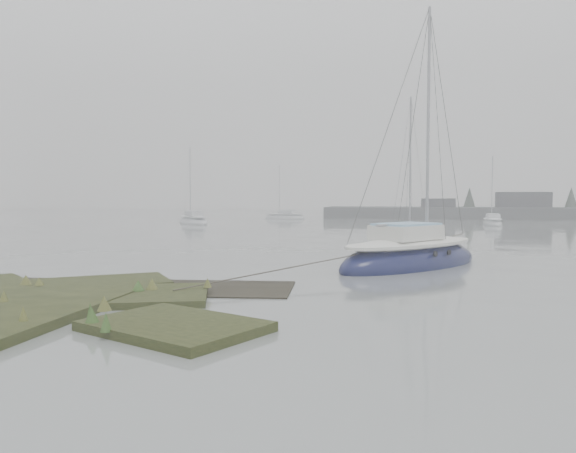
# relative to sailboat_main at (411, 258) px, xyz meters

# --- Properties ---
(ground) EXTENTS (160.00, 160.00, 0.00)m
(ground) POSITION_rel_sailboat_main_xyz_m (-5.57, 18.67, -0.35)
(ground) COLOR slate
(ground) RESTS_ON ground
(sailboat_main) EXTENTS (6.91, 7.87, 11.19)m
(sailboat_main) POSITION_rel_sailboat_main_xyz_m (0.00, 0.00, 0.00)
(sailboat_main) COLOR #0E1237
(sailboat_main) RESTS_ON ground
(sailboat_white) EXTENTS (2.45, 6.26, 8.65)m
(sailboat_white) POSITION_rel_sailboat_main_xyz_m (0.03, 6.92, -0.08)
(sailboat_white) COLOR silver
(sailboat_white) RESTS_ON ground
(sailboat_far_a) EXTENTS (5.38, 5.77, 8.40)m
(sailboat_far_a) POSITION_rel_sailboat_main_xyz_m (-20.77, 30.95, -0.09)
(sailboat_far_a) COLOR silver
(sailboat_far_a) RESTS_ON ground
(sailboat_far_b) EXTENTS (1.75, 5.14, 7.23)m
(sailboat_far_b) POSITION_rel_sailboat_main_xyz_m (8.48, 34.09, -0.12)
(sailboat_far_b) COLOR #B3B9BD
(sailboat_far_b) RESTS_ON ground
(sailboat_far_c) EXTENTS (5.20, 2.34, 7.09)m
(sailboat_far_c) POSITION_rel_sailboat_main_xyz_m (-14.05, 44.46, -0.13)
(sailboat_far_c) COLOR silver
(sailboat_far_c) RESTS_ON ground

